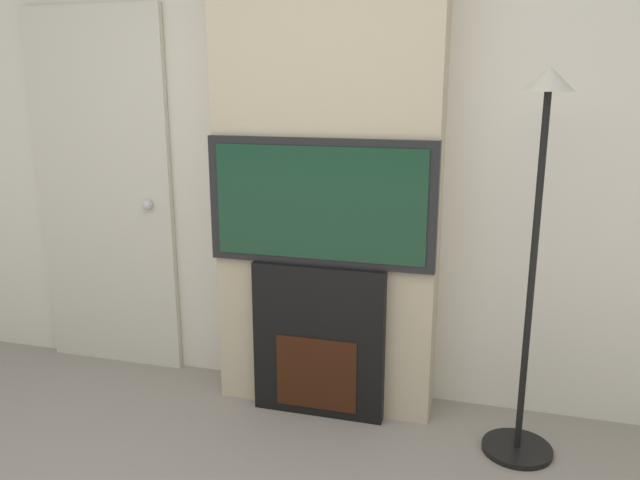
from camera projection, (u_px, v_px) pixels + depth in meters
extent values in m
cube|color=silver|center=(336.00, 144.00, 3.21)|extent=(6.00, 0.06, 2.70)
cube|color=#BCAD8E|center=(328.00, 147.00, 3.05)|extent=(1.11, 0.28, 2.70)
cube|color=black|center=(320.00, 339.00, 3.15)|extent=(0.67, 0.14, 0.79)
cube|color=#33160A|center=(316.00, 374.00, 3.12)|extent=(0.41, 0.01, 0.38)
cube|color=black|center=(320.00, 203.00, 2.98)|extent=(1.12, 0.06, 0.62)
cube|color=#143823|center=(318.00, 204.00, 2.95)|extent=(1.03, 0.01, 0.54)
cylinder|color=black|center=(517.00, 448.00, 2.88)|extent=(0.32, 0.32, 0.03)
cylinder|color=black|center=(531.00, 282.00, 2.68)|extent=(0.03, 0.03, 1.60)
cone|color=#B7B2A3|center=(549.00, 78.00, 2.47)|extent=(0.21, 0.21, 0.10)
cube|color=beige|center=(104.00, 194.00, 3.59)|extent=(0.86, 0.04, 2.06)
sphere|color=silver|center=(147.00, 205.00, 3.49)|extent=(0.06, 0.06, 0.06)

